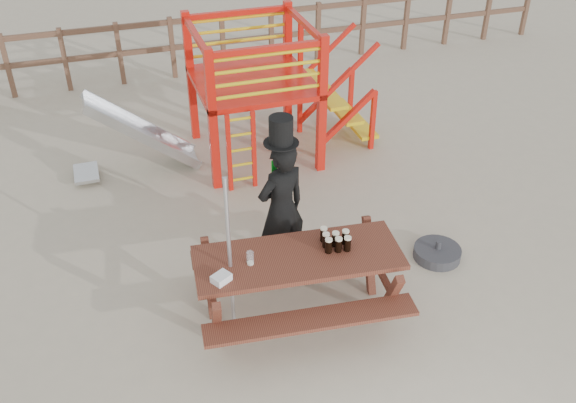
# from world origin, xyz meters

# --- Properties ---
(ground) EXTENTS (60.00, 60.00, 0.00)m
(ground) POSITION_xyz_m (0.00, 0.00, 0.00)
(ground) COLOR #B4A78C
(ground) RESTS_ON ground
(back_fence) EXTENTS (15.09, 0.09, 1.20)m
(back_fence) POSITION_xyz_m (0.00, 7.00, 0.74)
(back_fence) COLOR brown
(back_fence) RESTS_ON ground
(playground_fort) EXTENTS (4.71, 1.84, 2.10)m
(playground_fort) POSITION_xyz_m (0.12, 3.58, 1.07)
(playground_fort) COLOR red
(playground_fort) RESTS_ON ground
(picnic_table) EXTENTS (2.32, 1.71, 0.84)m
(picnic_table) POSITION_xyz_m (-0.34, -0.09, 0.53)
(picnic_table) COLOR brown
(picnic_table) RESTS_ON ground
(man_with_hat) EXTENTS (0.72, 0.59, 2.03)m
(man_with_hat) POSITION_xyz_m (-0.25, 0.76, 0.91)
(man_with_hat) COLOR black
(man_with_hat) RESTS_ON ground
(metal_pole) EXTENTS (0.04, 0.04, 1.91)m
(metal_pole) POSITION_xyz_m (-1.06, -0.04, 0.95)
(metal_pole) COLOR #B2B2B7
(metal_pole) RESTS_ON ground
(parasol_base) EXTENTS (0.59, 0.59, 0.25)m
(parasol_base) POSITION_xyz_m (1.64, 0.34, 0.07)
(parasol_base) COLOR #323236
(parasol_base) RESTS_ON ground
(paper_bag) EXTENTS (0.23, 0.21, 0.08)m
(paper_bag) POSITION_xyz_m (-1.19, -0.24, 0.88)
(paper_bag) COLOR white
(paper_bag) RESTS_ON picnic_table
(stout_pints) EXTENTS (0.30, 0.31, 0.17)m
(stout_pints) POSITION_xyz_m (0.08, -0.07, 0.93)
(stout_pints) COLOR black
(stout_pints) RESTS_ON picnic_table
(empty_glasses) EXTENTS (0.08, 0.08, 0.15)m
(empty_glasses) POSITION_xyz_m (-0.85, -0.06, 0.91)
(empty_glasses) COLOR silver
(empty_glasses) RESTS_ON picnic_table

